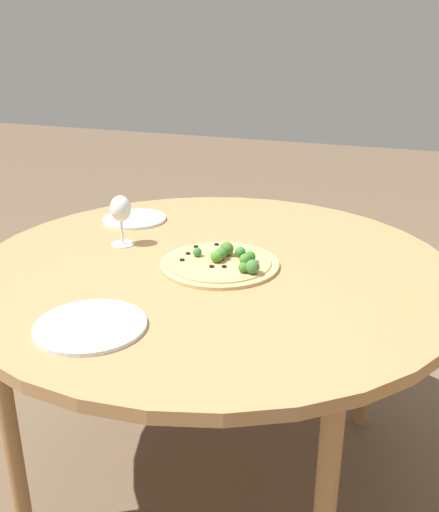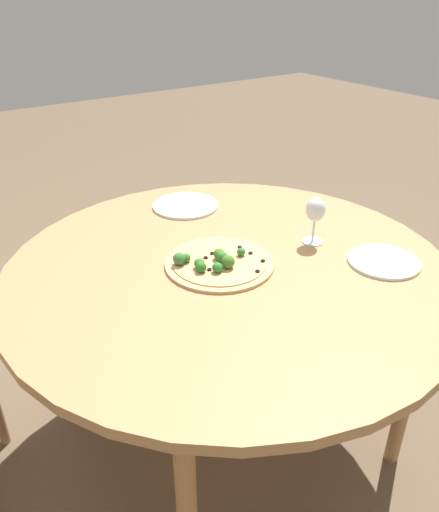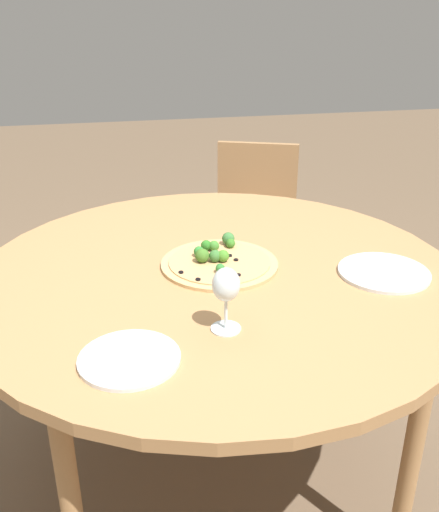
# 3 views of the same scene
# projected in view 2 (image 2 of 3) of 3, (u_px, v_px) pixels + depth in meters

# --- Properties ---
(ground_plane) EXTENTS (12.00, 12.00, 0.00)m
(ground_plane) POSITION_uv_depth(u_px,v_px,m) (227.00, 434.00, 1.92)
(ground_plane) COLOR brown
(dining_table) EXTENTS (1.39, 1.39, 0.76)m
(dining_table) POSITION_uv_depth(u_px,v_px,m) (229.00, 279.00, 1.58)
(dining_table) COLOR #A87A4C
(dining_table) RESTS_ON ground_plane
(pizza) EXTENTS (0.34, 0.34, 0.06)m
(pizza) POSITION_uv_depth(u_px,v_px,m) (218.00, 262.00, 1.54)
(pizza) COLOR tan
(pizza) RESTS_ON dining_table
(wine_glass) EXTENTS (0.07, 0.07, 0.16)m
(wine_glass) POSITION_uv_depth(u_px,v_px,m) (315.00, 212.00, 1.63)
(wine_glass) COLOR silver
(wine_glass) RESTS_ON dining_table
(plate_near) EXTENTS (0.26, 0.26, 0.01)m
(plate_near) POSITION_uv_depth(u_px,v_px,m) (185.00, 205.00, 1.94)
(plate_near) COLOR silver
(plate_near) RESTS_ON dining_table
(plate_far) EXTENTS (0.22, 0.22, 0.01)m
(plate_far) POSITION_uv_depth(u_px,v_px,m) (384.00, 261.00, 1.55)
(plate_far) COLOR silver
(plate_far) RESTS_ON dining_table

